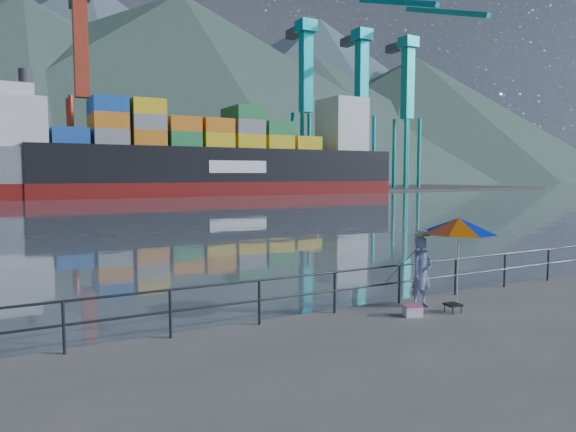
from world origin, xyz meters
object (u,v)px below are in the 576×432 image
object	(u,v)px
container_ship	(235,160)
fisherman	(422,272)
cooler_bag	(413,311)
beach_umbrella	(459,226)

from	to	relation	value
container_ship	fisherman	bearing A→B (deg)	-108.95
cooler_bag	beach_umbrella	bearing A→B (deg)	20.45
cooler_bag	container_ship	bearing A→B (deg)	89.51
beach_umbrella	container_ship	xyz separation A→B (m)	(24.47, 73.83, 3.74)
beach_umbrella	container_ship	size ratio (longest dim) A/B	0.04
cooler_bag	container_ship	world-z (taller)	container_ship
fisherman	beach_umbrella	bearing A→B (deg)	-43.52
cooler_bag	container_ship	distance (m)	78.50
fisherman	container_ship	world-z (taller)	container_ship
beach_umbrella	container_ship	bearing A→B (deg)	71.66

